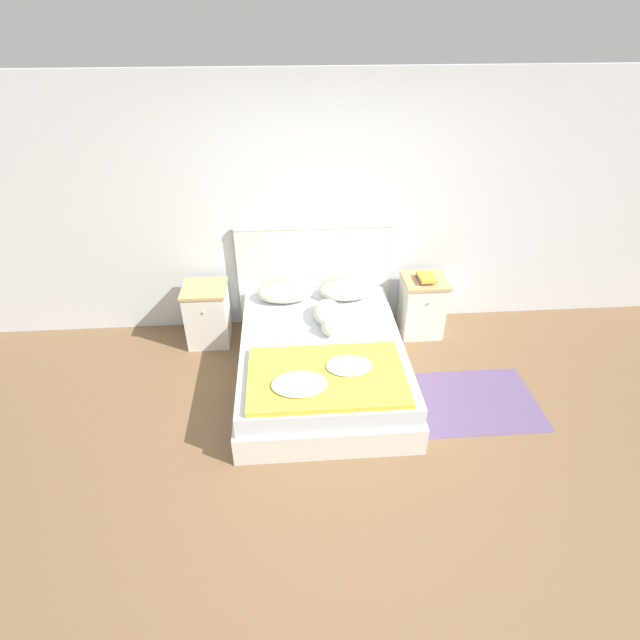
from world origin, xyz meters
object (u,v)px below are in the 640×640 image
Objects in this scene: dog at (328,315)px; bed at (322,361)px; nightstand_right at (422,305)px; pillow_left at (285,293)px; pillow_right at (346,290)px; book_stack at (426,278)px; nightstand_left at (208,314)px.

bed is at bearing -106.10° from dog.
nightstand_right is 1.12× the size of pillow_left.
nightstand_right is 1.44m from pillow_left.
pillow_left and pillow_right have the same top height.
pillow_left is (-1.43, 0.02, 0.21)m from nightstand_right.
pillow_left is 0.88× the size of dog.
pillow_left is (-0.31, 0.76, 0.31)m from bed.
book_stack is at bearing -92.25° from nightstand_right.
bed is at bearing -112.47° from pillow_right.
pillow_right is at bearing 63.60° from dog.
nightstand_right is 1.14m from dog.
nightstand_left is 1.00× the size of nightstand_right.
nightstand_right is 0.99× the size of dog.
book_stack is (2.23, -0.03, 0.34)m from nightstand_left.
bed is 3.08× the size of nightstand_right.
book_stack is (1.42, -0.05, 0.13)m from pillow_left.
pillow_right is at bearing 67.53° from bed.
book_stack reaches higher than nightstand_right.
pillow_left is 1.00× the size of pillow_right.
bed is 0.87m from pillow_right.
nightstand_left is 2.23m from nightstand_right.
nightstand_right reaches higher than dog.
nightstand_right is (1.11, 0.74, 0.10)m from bed.
nightstand_right is 2.80× the size of book_stack.
nightstand_left reaches higher than pillow_left.
dog is at bearing -48.67° from pillow_left.
nightstand_left is at bearing 146.42° from bed.
nightstand_right reaches higher than pillow_left.
pillow_right is at bearing 0.68° from nightstand_left.
pillow_left is at bearing 179.32° from nightstand_right.
pillow_right is (0.63, 0.00, 0.00)m from pillow_left.
nightstand_left is 1.44m from pillow_right.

